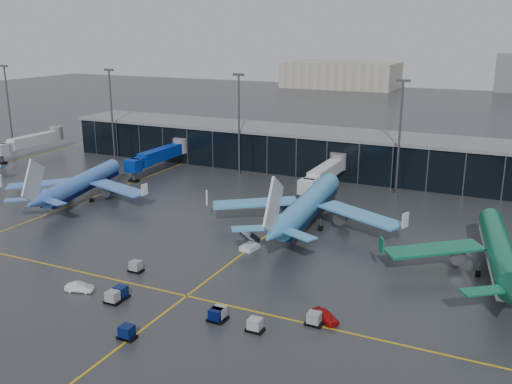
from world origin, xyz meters
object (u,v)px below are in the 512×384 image
at_px(airliner_arkefly, 82,172).
at_px(baggage_carts, 185,307).
at_px(airliner_klm_near, 309,191).
at_px(service_van_white, 80,287).
at_px(service_van_red, 325,316).
at_px(airliner_aer_lingus, 501,235).
at_px(mobile_airstair, 250,245).

xyz_separation_m(airliner_arkefly, baggage_carts, (48.07, -34.81, -5.29)).
xyz_separation_m(airliner_klm_near, service_van_white, (-19.25, -40.81, -6.10)).
relative_size(airliner_klm_near, service_van_red, 10.26).
distance_m(airliner_aer_lingus, mobile_airstair, 39.39).
bearing_deg(airliner_arkefly, mobile_airstair, -26.82).
xyz_separation_m(airliner_klm_near, airliner_aer_lingus, (33.79, -8.59, -0.52)).
bearing_deg(service_van_white, service_van_red, -95.93).
bearing_deg(baggage_carts, service_van_white, -175.68).
xyz_separation_m(airliner_arkefly, airliner_klm_near, (50.53, 4.73, 0.71)).
bearing_deg(airliner_klm_near, baggage_carts, -97.79).
bearing_deg(baggage_carts, airliner_aer_lingus, 40.49).
xyz_separation_m(mobile_airstair, service_van_white, (-14.74, -24.84, -0.11)).
xyz_separation_m(service_van_red, service_van_white, (-34.23, -6.91, -0.07)).
relative_size(mobile_airstair, service_van_white, 0.86).
bearing_deg(airliner_klm_near, airliner_arkefly, -178.87).
xyz_separation_m(airliner_arkefly, mobile_airstair, (46.02, -11.24, -5.28)).
xyz_separation_m(airliner_aer_lingus, service_van_red, (-18.81, -25.32, -5.51)).
distance_m(airliner_aer_lingus, baggage_carts, 47.99).
bearing_deg(airliner_aer_lingus, service_van_red, -135.56).
bearing_deg(airliner_arkefly, baggage_carts, -49.01).
relative_size(airliner_aer_lingus, mobile_airstair, 11.67).
distance_m(airliner_arkefly, service_van_white, 48.06).
bearing_deg(airliner_klm_near, airliner_aer_lingus, -18.48).
bearing_deg(service_van_white, airliner_klm_near, -42.59).
bearing_deg(service_van_red, service_van_white, 135.89).
distance_m(airliner_arkefly, airliner_klm_near, 50.76).
relative_size(airliner_aer_lingus, service_van_white, 10.09).
distance_m(airliner_aer_lingus, service_van_white, 62.31).
relative_size(airliner_klm_near, mobile_airstair, 12.64).
xyz_separation_m(baggage_carts, service_van_red, (17.45, 5.64, -0.03)).
height_order(airliner_aer_lingus, baggage_carts, airliner_aer_lingus).
bearing_deg(airliner_arkefly, service_van_white, -62.17).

